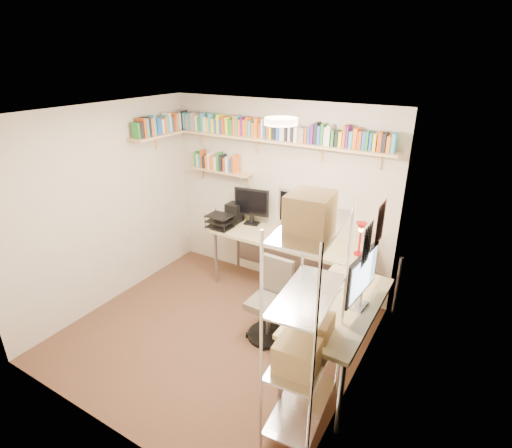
{
  "coord_description": "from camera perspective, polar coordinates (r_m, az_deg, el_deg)",
  "views": [
    {
      "loc": [
        2.35,
        -2.99,
        3.01
      ],
      "look_at": [
        0.23,
        0.55,
        1.24
      ],
      "focal_mm": 28.0,
      "sensor_mm": 36.0,
      "label": 1
    }
  ],
  "objects": [
    {
      "name": "wall_shelves",
      "position": [
        5.2,
        -2.1,
        12.33
      ],
      "size": [
        3.12,
        1.09,
        0.8
      ],
      "color": "#D7B679",
      "rests_on": "ground"
    },
    {
      "name": "wire_rack",
      "position": [
        3.19,
        7.2,
        -11.98
      ],
      "size": [
        0.49,
        0.89,
        2.15
      ],
      "rotation": [
        0.0,
        0.0,
        0.09
      ],
      "color": "silver",
      "rests_on": "ground"
    },
    {
      "name": "corner_desk",
      "position": [
        4.87,
        5.11,
        -3.73
      ],
      "size": [
        2.53,
        2.14,
        1.42
      ],
      "color": "tan",
      "rests_on": "ground"
    },
    {
      "name": "office_chair",
      "position": [
        4.59,
        2.15,
        -11.54
      ],
      "size": [
        0.49,
        0.5,
        0.94
      ],
      "rotation": [
        0.0,
        0.0,
        -0.04
      ],
      "color": "black",
      "rests_on": "ground"
    },
    {
      "name": "room_shell",
      "position": [
        4.08,
        -6.72,
        2.01
      ],
      "size": [
        3.24,
        3.04,
        2.52
      ],
      "color": "beige",
      "rests_on": "ground"
    },
    {
      "name": "ground",
      "position": [
        4.85,
        -5.9,
        -15.28
      ],
      "size": [
        3.2,
        3.2,
        0.0
      ],
      "primitive_type": "plane",
      "color": "#4E2E21",
      "rests_on": "ground"
    }
  ]
}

